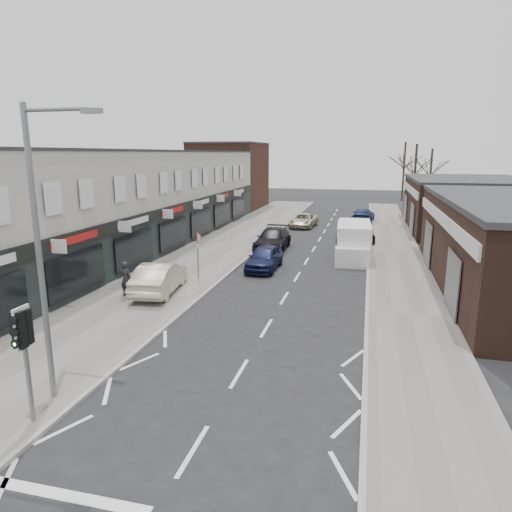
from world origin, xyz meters
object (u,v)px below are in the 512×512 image
Objects in this scene: parked_car_left_c at (303,220)px; parked_car_right_b at (364,233)px; parked_car_right_a at (348,229)px; parked_car_right_c at (363,216)px; traffic_light at (23,338)px; street_lamp at (43,241)px; parked_car_left_a at (264,258)px; warning_sign at (198,241)px; sedan_on_pavement at (160,277)px; white_van at (354,242)px; parked_car_left_b at (273,239)px; pedestrian at (126,279)px.

parked_car_right_b reaches higher than parked_car_left_c.
parked_car_right_a is 0.97× the size of parked_car_right_c.
traffic_light is 0.39× the size of street_lamp.
parked_car_left_a is 21.83m from parked_car_right_c.
street_lamp is at bearing -87.16° from warning_sign.
parked_car_left_a is at bearing 82.75° from traffic_light.
parked_car_right_b is at bearing 135.78° from parked_car_right_a.
traffic_light reaches higher than sedan_on_pavement.
street_lamp is 33.17m from parked_car_left_c.
white_van is at bearing -63.02° from parked_car_left_c.
parked_car_right_a is at bearing 77.13° from traffic_light.
parked_car_right_b is at bearing 34.98° from parked_car_left_b.
parked_car_left_b is (-5.82, 1.31, -0.34)m from white_van.
sedan_on_pavement reaches higher than parked_car_left_a.
traffic_light is at bearing -96.43° from parked_car_left_a.
traffic_light reaches higher than warning_sign.
pedestrian is at bearing -110.20° from parked_car_left_b.
pedestrian is at bearing 106.65° from traffic_light.
parked_car_right_c is (-0.23, 10.67, 0.02)m from parked_car_right_b.
white_van reaches higher than parked_car_left_b.
parked_car_right_a reaches higher than parked_car_left_b.
sedan_on_pavement is at bearing 99.12° from street_lamp.
warning_sign is at bearing -131.28° from parked_car_left_a.
parked_car_left_c is 6.99m from parked_car_right_c.
parked_car_right_c is at bearing 70.94° from warning_sign.
traffic_light is at bearing -89.37° from parked_car_left_c.
sedan_on_pavement is 1.62m from pedestrian.
parked_car_left_b is at bearing 76.10° from warning_sign.
street_lamp reaches higher than parked_car_left_a.
street_lamp is at bearing 73.38° from parked_car_right_a.
white_van is 15.57m from pedestrian.
pedestrian reaches higher than parked_car_right_b.
parked_car_left_a is at bearing 81.77° from street_lamp.
parked_car_right_c is (5.47, 4.35, 0.07)m from parked_car_left_c.
parked_car_left_a is 0.80× the size of parked_car_left_b.
parked_car_right_b is 10.68m from parked_car_right_c.
parked_car_left_b is (3.21, 12.01, -0.12)m from sedan_on_pavement.
parked_car_right_c is (6.18, 15.30, -0.05)m from parked_car_left_b.
traffic_light is at bearing -111.01° from white_van.
parked_car_right_c is at bearing 78.71° from traffic_light.
parked_car_left_a is (2.33, 16.07, -3.90)m from street_lamp.
traffic_light is 1.81× the size of pedestrian.
traffic_light is at bearing 74.17° from parked_car_right_a.
traffic_light is 0.63× the size of parked_car_right_c.
warning_sign is (-0.63, 12.80, -2.42)m from street_lamp.
parked_car_left_c is at bearing 85.48° from parked_car_left_b.
sedan_on_pavement is at bearing 55.68° from parked_car_right_b.
parked_car_right_a is (-0.72, 7.08, -0.31)m from white_van.
sedan_on_pavement is at bearing -95.35° from parked_car_left_c.
parked_car_left_a is 1.05× the size of parked_car_right_b.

